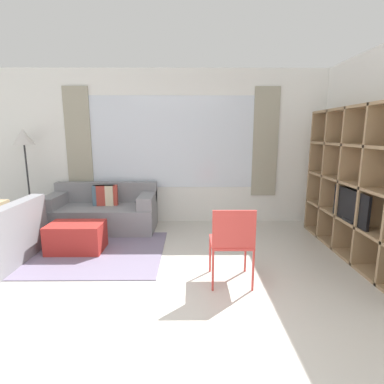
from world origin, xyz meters
The scene contains 9 objects.
ground_plane centered at (0.00, 0.00, 0.00)m, with size 16.00×16.00×0.00m, color beige.
wall_back centered at (0.00, 3.34, 1.36)m, with size 6.57×0.11×2.70m.
wall_right centered at (2.72, 1.65, 1.35)m, with size 0.07×4.50×2.70m, color white.
area_rug centered at (-1.48, 1.82, 0.01)m, with size 2.83×1.62×0.01m, color slate.
shelving_unit centered at (2.52, 1.63, 0.97)m, with size 0.39×2.56×1.95m.
couch_main centered at (-1.16, 2.86, 0.30)m, with size 1.77×0.86×0.76m.
ottoman centered at (-1.26, 1.88, 0.20)m, with size 0.74×0.47×0.40m.
floor_lamp centered at (-2.47, 3.02, 1.45)m, with size 0.34×0.34×1.68m.
folding_chair centered at (0.76, 0.93, 0.52)m, with size 0.44×0.46×0.86m.
Camera 1 is at (0.31, -2.06, 1.62)m, focal length 28.00 mm.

